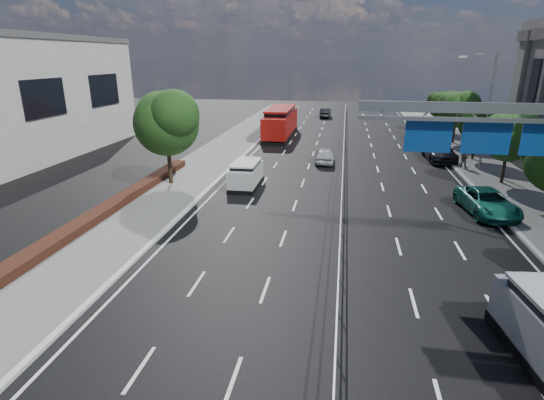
# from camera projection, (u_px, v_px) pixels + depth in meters

# --- Properties ---
(ground) EXTENTS (160.00, 160.00, 0.00)m
(ground) POSITION_uv_depth(u_px,v_px,m) (333.00, 393.00, 11.47)
(ground) COLOR black
(ground) RESTS_ON ground
(kerb_near) EXTENTS (0.25, 140.00, 0.15)m
(kerb_near) POSITION_uv_depth(u_px,v_px,m) (35.00, 354.00, 12.86)
(kerb_near) COLOR silver
(kerb_near) RESTS_ON ground
(median_fence) EXTENTS (0.05, 85.00, 1.02)m
(median_fence) POSITION_uv_depth(u_px,v_px,m) (343.00, 169.00, 32.32)
(median_fence) COLOR silver
(median_fence) RESTS_ON ground
(hedge_near) EXTENTS (1.00, 36.00, 0.44)m
(hedge_near) POSITION_uv_depth(u_px,v_px,m) (24.00, 261.00, 18.12)
(hedge_near) COLOR black
(hedge_near) RESTS_ON sidewalk_near
(overhead_gantry) EXTENTS (10.24, 0.38, 7.45)m
(overhead_gantry) POSITION_uv_depth(u_px,v_px,m) (507.00, 132.00, 18.00)
(overhead_gantry) COLOR gray
(overhead_gantry) RESTS_ON ground
(streetlight_far) EXTENTS (2.78, 2.40, 9.00)m
(streetlight_far) POSITION_uv_depth(u_px,v_px,m) (485.00, 104.00, 32.43)
(streetlight_far) COLOR gray
(streetlight_far) RESTS_ON ground
(near_tree_back) EXTENTS (4.84, 4.51, 6.69)m
(near_tree_back) POSITION_uv_depth(u_px,v_px,m) (167.00, 120.00, 28.66)
(near_tree_back) COLOR black
(near_tree_back) RESTS_ON ground
(far_tree_e) EXTENTS (3.63, 3.38, 5.13)m
(far_tree_e) POSITION_uv_depth(u_px,v_px,m) (511.00, 135.00, 29.09)
(far_tree_e) COLOR black
(far_tree_e) RESTS_ON ground
(far_tree_f) EXTENTS (3.52, 3.28, 5.02)m
(far_tree_f) POSITION_uv_depth(u_px,v_px,m) (479.00, 121.00, 36.11)
(far_tree_f) COLOR black
(far_tree_f) RESTS_ON ground
(far_tree_g) EXTENTS (3.96, 3.69, 5.45)m
(far_tree_g) POSITION_uv_depth(u_px,v_px,m) (458.00, 108.00, 43.03)
(far_tree_g) COLOR black
(far_tree_g) RESTS_ON ground
(far_tree_h) EXTENTS (3.41, 3.18, 4.91)m
(far_tree_h) POSITION_uv_depth(u_px,v_px,m) (442.00, 103.00, 50.15)
(far_tree_h) COLOR black
(far_tree_h) RESTS_ON ground
(white_minivan) EXTENTS (1.79, 4.11, 1.78)m
(white_minivan) POSITION_uv_depth(u_px,v_px,m) (246.00, 174.00, 29.53)
(white_minivan) COLOR black
(white_minivan) RESTS_ON ground
(red_bus) EXTENTS (2.63, 10.96, 3.27)m
(red_bus) POSITION_uv_depth(u_px,v_px,m) (281.00, 122.00, 47.74)
(red_bus) COLOR black
(red_bus) RESTS_ON ground
(near_car_silver) EXTENTS (1.64, 3.91, 1.32)m
(near_car_silver) POSITION_uv_depth(u_px,v_px,m) (325.00, 155.00, 36.28)
(near_car_silver) COLOR silver
(near_car_silver) RESTS_ON ground
(near_car_dark) EXTENTS (1.52, 4.14, 1.35)m
(near_car_dark) POSITION_uv_depth(u_px,v_px,m) (325.00, 113.00, 63.45)
(near_car_dark) COLOR black
(near_car_dark) RESTS_ON ground
(parked_car_teal) EXTENTS (2.91, 5.27, 1.40)m
(parked_car_teal) POSITION_uv_depth(u_px,v_px,m) (487.00, 202.00, 24.43)
(parked_car_teal) COLOR #156254
(parked_car_teal) RESTS_ON ground
(parked_car_dark) EXTENTS (2.48, 5.63, 1.61)m
(parked_car_dark) POSITION_uv_depth(u_px,v_px,m) (439.00, 151.00, 37.24)
(parked_car_dark) COLOR black
(parked_car_dark) RESTS_ON ground
(pedestrian_b) EXTENTS (1.03, 1.03, 1.69)m
(pedestrian_b) POSITION_uv_depth(u_px,v_px,m) (464.00, 157.00, 34.14)
(pedestrian_b) COLOR gray
(pedestrian_b) RESTS_ON sidewalk_far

